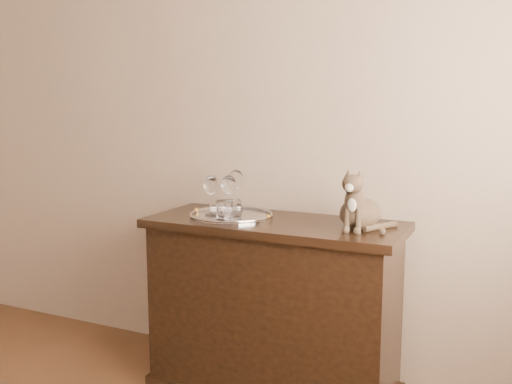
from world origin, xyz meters
TOP-DOWN VIEW (x-y plane):
  - wall_back at (0.00, 2.25)m, footprint 4.00×0.10m
  - sideboard at (0.60, 1.94)m, footprint 1.20×0.50m
  - tray at (0.38, 1.93)m, footprint 0.40×0.40m
  - wine_glass_b at (0.34, 2.05)m, footprint 0.08×0.08m
  - wine_glass_c at (0.29, 1.89)m, footprint 0.07×0.07m
  - wine_glass_d at (0.37, 1.93)m, footprint 0.07×0.07m
  - tumbler_a at (0.42, 1.87)m, footprint 0.08×0.08m
  - tumbler_b at (0.40, 1.83)m, footprint 0.08×0.08m
  - cat at (1.00, 1.94)m, footprint 0.29×0.27m

SIDE VIEW (x-z plane):
  - sideboard at x=0.60m, z-range 0.00..0.85m
  - tray at x=0.38m, z-range 0.85..0.86m
  - tumbler_a at x=0.42m, z-range 0.86..0.95m
  - tumbler_b at x=0.40m, z-range 0.86..0.95m
  - wine_glass_c at x=0.29m, z-range 0.86..1.05m
  - wine_glass_d at x=0.37m, z-range 0.86..1.05m
  - wine_glass_b at x=0.34m, z-range 0.86..1.07m
  - cat at x=1.00m, z-range 0.85..1.12m
  - wall_back at x=0.00m, z-range 0.00..2.70m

